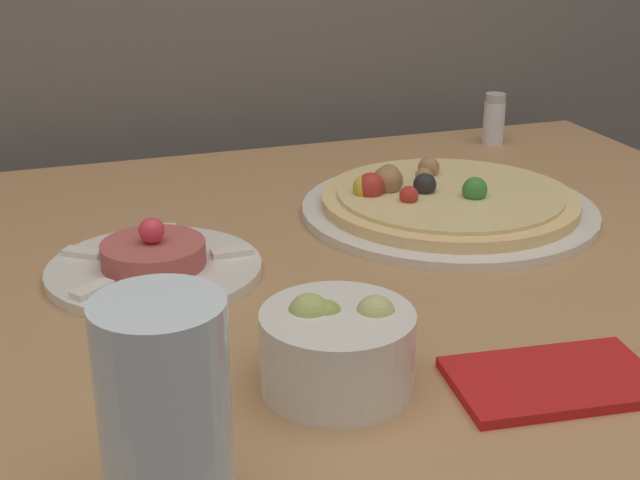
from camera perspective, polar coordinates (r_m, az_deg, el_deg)
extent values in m
cube|color=#AD7F51|center=(0.89, 0.12, -2.19)|extent=(1.08, 0.80, 0.03)
cylinder|color=#AD7F51|center=(1.52, 13.36, -7.53)|extent=(0.06, 0.06, 0.70)
cylinder|color=silver|center=(1.01, 8.23, 1.93)|extent=(0.33, 0.33, 0.01)
cylinder|color=#E5C17F|center=(1.00, 8.27, 2.53)|extent=(0.29, 0.29, 0.01)
cylinder|color=#E0C684|center=(1.00, 8.29, 2.99)|extent=(0.25, 0.25, 0.00)
sphere|color=#B22D23|center=(0.96, 5.71, 2.86)|extent=(0.02, 0.02, 0.02)
sphere|color=#997047|center=(1.06, 6.97, 4.61)|extent=(0.03, 0.03, 0.03)
sphere|color=#387F33|center=(0.98, 9.88, 3.20)|extent=(0.03, 0.03, 0.03)
sphere|color=black|center=(0.99, 6.72, 3.53)|extent=(0.03, 0.03, 0.03)
sphere|color=#997047|center=(1.00, 4.36, 3.82)|extent=(0.03, 0.03, 0.03)
sphere|color=#997047|center=(1.02, 4.41, 4.10)|extent=(0.03, 0.03, 0.03)
sphere|color=#997047|center=(1.03, 6.67, 4.07)|extent=(0.02, 0.02, 0.02)
sphere|color=gold|center=(0.98, 2.88, 3.43)|extent=(0.03, 0.03, 0.03)
sphere|color=#B22D23|center=(0.98, 3.25, 3.47)|extent=(0.03, 0.03, 0.03)
cylinder|color=silver|center=(0.86, -10.54, -1.87)|extent=(0.20, 0.20, 0.01)
cylinder|color=#B2514C|center=(0.85, -10.62, -0.87)|extent=(0.10, 0.10, 0.02)
sphere|color=#E0384C|center=(0.84, -10.73, 0.60)|extent=(0.02, 0.02, 0.02)
cube|color=white|center=(0.87, -5.65, -0.77)|extent=(0.04, 0.02, 0.01)
cube|color=white|center=(0.92, -9.84, 0.46)|extent=(0.03, 0.04, 0.01)
cube|color=white|center=(0.89, -14.90, -0.79)|extent=(0.04, 0.04, 0.01)
cube|color=white|center=(0.81, -14.37, -3.08)|extent=(0.04, 0.04, 0.01)
cube|color=white|center=(0.79, -8.11, -3.11)|extent=(0.03, 0.04, 0.01)
cylinder|color=silver|center=(0.65, 1.11, -7.09)|extent=(0.11, 0.11, 0.06)
sphere|color=#B7BC70|center=(0.64, 3.57, -4.82)|extent=(0.03, 0.03, 0.03)
sphere|color=#A3B25B|center=(0.64, -0.70, -4.78)|extent=(0.03, 0.03, 0.03)
sphere|color=#8EA34C|center=(0.64, 0.41, -4.88)|extent=(0.02, 0.02, 0.02)
cylinder|color=silver|center=(0.51, -9.88, -11.00)|extent=(0.07, 0.07, 0.14)
cube|color=red|center=(0.69, 14.73, -8.68)|extent=(0.16, 0.11, 0.01)
cylinder|color=silver|center=(1.29, 11.06, 7.36)|extent=(0.03, 0.03, 0.06)
cylinder|color=#B2B2B7|center=(1.29, 11.17, 8.92)|extent=(0.03, 0.03, 0.01)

